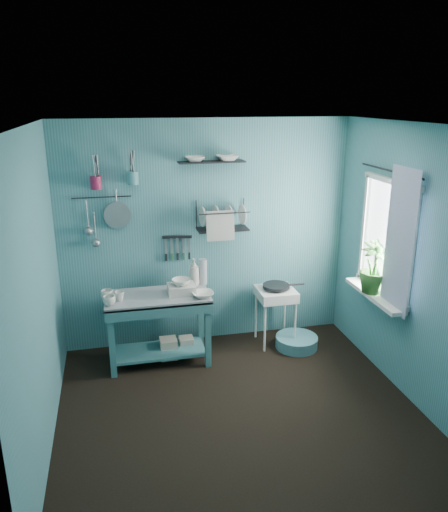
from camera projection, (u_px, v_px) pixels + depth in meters
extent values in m
plane|color=black|center=(239.00, 411.00, 4.50)|extent=(3.20, 3.20, 0.00)
plane|color=silver|center=(242.00, 125.00, 3.74)|extent=(3.20, 3.20, 0.00)
plane|color=#3C737C|center=(207.00, 235.00, 5.51)|extent=(3.20, 0.00, 3.20)
plane|color=#3C737C|center=(309.00, 375.00, 2.73)|extent=(3.20, 0.00, 3.20)
plane|color=#3C737C|center=(37.00, 297.00, 3.78)|extent=(0.00, 3.00, 3.00)
plane|color=#3C737C|center=(414.00, 267.00, 4.45)|extent=(0.00, 3.00, 3.00)
cube|color=#376E74|center=(159.00, 329.00, 5.24)|extent=(1.13, 0.66, 0.76)
imported|color=silver|center=(109.00, 301.00, 4.86)|extent=(0.12, 0.12, 0.10)
imported|color=silver|center=(119.00, 296.00, 4.98)|extent=(0.14, 0.14, 0.09)
imported|color=silver|center=(107.00, 295.00, 5.01)|extent=(0.17, 0.17, 0.10)
cube|color=beige|center=(182.00, 289.00, 5.14)|extent=(0.28, 0.22, 0.10)
imported|color=silver|center=(181.00, 282.00, 5.12)|extent=(0.20, 0.19, 0.06)
imported|color=beige|center=(194.00, 272.00, 5.35)|extent=(0.11, 0.12, 0.30)
cylinder|color=#A1AAB4|center=(203.00, 272.00, 5.40)|extent=(0.09, 0.09, 0.28)
imported|color=silver|center=(203.00, 294.00, 5.07)|extent=(0.22, 0.22, 0.05)
cube|color=white|center=(275.00, 316.00, 5.66)|extent=(0.43, 0.43, 0.66)
cylinder|color=black|center=(276.00, 286.00, 5.55)|extent=(0.30, 0.30, 0.03)
cube|color=black|center=(177.00, 237.00, 5.42)|extent=(0.32, 0.07, 0.03)
cube|color=black|center=(222.00, 215.00, 5.35)|extent=(0.58, 0.32, 0.32)
cube|color=black|center=(212.00, 162.00, 5.18)|extent=(0.71, 0.20, 0.01)
imported|color=silver|center=(195.00, 166.00, 5.16)|extent=(0.23, 0.23, 0.05)
imported|color=silver|center=(227.00, 157.00, 5.21)|extent=(0.24, 0.24, 0.06)
cylinder|color=#9A1C45|center=(96.00, 183.00, 5.01)|extent=(0.11, 0.11, 0.13)
cylinder|color=teal|center=(133.00, 178.00, 5.07)|extent=(0.11, 0.11, 0.13)
cylinder|color=gray|center=(117.00, 215.00, 5.18)|extent=(0.28, 0.03, 0.28)
cylinder|color=gray|center=(87.00, 215.00, 5.12)|extent=(0.01, 0.01, 0.30)
cylinder|color=gray|center=(95.00, 227.00, 5.18)|extent=(0.01, 0.01, 0.30)
cylinder|color=black|center=(102.00, 197.00, 5.11)|extent=(0.60, 0.01, 0.01)
plane|color=white|center=(388.00, 238.00, 4.82)|extent=(0.00, 1.10, 1.10)
cube|color=white|center=(374.00, 295.00, 4.99)|extent=(0.16, 0.95, 0.04)
plane|color=silver|center=(399.00, 242.00, 4.52)|extent=(0.00, 1.35, 1.35)
cylinder|color=black|center=(390.00, 171.00, 4.62)|extent=(0.02, 1.05, 0.02)
imported|color=#306729|center=(374.00, 267.00, 4.94)|extent=(0.30, 0.30, 0.52)
cube|color=tan|center=(169.00, 348.00, 5.39)|extent=(0.18, 0.18, 0.22)
cube|color=tan|center=(186.00, 346.00, 5.46)|extent=(0.15, 0.15, 0.20)
cylinder|color=teal|center=(297.00, 342.00, 5.63)|extent=(0.47, 0.47, 0.13)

